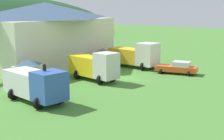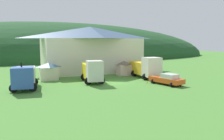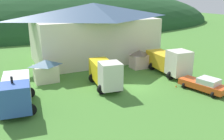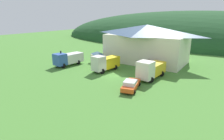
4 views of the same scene
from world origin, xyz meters
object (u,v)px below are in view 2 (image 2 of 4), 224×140
(play_shed_cream, at_px, (49,71))
(play_shed_pink, at_px, (124,68))
(service_pickup_orange, at_px, (167,79))
(depot_building, at_px, (90,49))
(flatbed_truck_yellow, at_px, (92,71))
(box_truck_blue, at_px, (24,76))
(traffic_cone_near_pickup, at_px, (147,83))
(traffic_light_west, at_px, (22,73))
(heavy_rig_striped, at_px, (146,67))

(play_shed_cream, distance_m, play_shed_pink, 13.73)
(service_pickup_orange, bearing_deg, depot_building, -176.48)
(play_shed_pink, relative_size, flatbed_truck_yellow, 0.39)
(box_truck_blue, relative_size, traffic_cone_near_pickup, 13.79)
(depot_building, distance_m, flatbed_truck_yellow, 13.43)
(traffic_light_west, bearing_deg, play_shed_pink, 23.60)
(play_shed_cream, bearing_deg, service_pickup_orange, -35.71)
(flatbed_truck_yellow, height_order, traffic_cone_near_pickup, flatbed_truck_yellow)
(play_shed_pink, height_order, traffic_light_west, traffic_light_west)
(heavy_rig_striped, distance_m, traffic_light_west, 20.61)
(service_pickup_orange, distance_m, traffic_cone_near_pickup, 3.19)
(play_shed_cream, distance_m, flatbed_truck_yellow, 7.77)
(play_shed_pink, bearing_deg, heavy_rig_striped, -63.33)
(box_truck_blue, relative_size, traffic_light_west, 1.97)
(traffic_cone_near_pickup, bearing_deg, service_pickup_orange, -50.57)
(box_truck_blue, distance_m, flatbed_truck_yellow, 10.04)
(flatbed_truck_yellow, relative_size, traffic_light_west, 1.86)
(traffic_cone_near_pickup, bearing_deg, heavy_rig_striped, 61.47)
(play_shed_cream, height_order, flatbed_truck_yellow, flatbed_truck_yellow)
(play_shed_cream, height_order, play_shed_pink, play_shed_cream)
(depot_building, relative_size, traffic_cone_near_pickup, 38.56)
(play_shed_cream, distance_m, service_pickup_orange, 19.05)
(depot_building, bearing_deg, play_shed_pink, -61.27)
(flatbed_truck_yellow, xyz_separation_m, traffic_cone_near_pickup, (7.59, -3.72, -1.82))
(play_shed_cream, bearing_deg, flatbed_truck_yellow, -40.34)
(flatbed_truck_yellow, height_order, heavy_rig_striped, heavy_rig_striped)
(box_truck_blue, height_order, service_pickup_orange, box_truck_blue)
(service_pickup_orange, relative_size, traffic_light_west, 1.50)
(depot_building, distance_m, heavy_rig_striped, 13.75)
(box_truck_blue, distance_m, heavy_rig_striped, 20.05)
(service_pickup_orange, bearing_deg, box_truck_blue, -117.87)
(play_shed_cream, xyz_separation_m, play_shed_pink, (13.73, 0.01, -0.07))
(flatbed_truck_yellow, bearing_deg, heavy_rig_striped, 101.64)
(box_truck_blue, bearing_deg, heavy_rig_striped, 102.58)
(flatbed_truck_yellow, bearing_deg, play_shed_cream, -122.71)
(traffic_light_west, bearing_deg, heavy_rig_striped, 10.00)
(depot_building, xyz_separation_m, box_truck_blue, (-13.65, -13.80, -3.09))
(depot_building, distance_m, service_pickup_orange, 19.95)
(play_shed_pink, relative_size, box_truck_blue, 0.37)
(play_shed_cream, distance_m, box_truck_blue, 7.46)
(play_shed_pink, distance_m, flatbed_truck_yellow, 9.31)
(play_shed_cream, relative_size, box_truck_blue, 0.42)
(box_truck_blue, relative_size, service_pickup_orange, 1.31)
(play_shed_pink, bearing_deg, depot_building, 118.73)
(heavy_rig_striped, bearing_deg, play_shed_cream, -101.28)
(service_pickup_orange, bearing_deg, traffic_cone_near_pickup, -154.48)
(heavy_rig_striped, bearing_deg, flatbed_truck_yellow, -82.07)
(service_pickup_orange, height_order, traffic_cone_near_pickup, service_pickup_orange)
(heavy_rig_striped, distance_m, service_pickup_orange, 6.88)
(play_shed_pink, distance_m, service_pickup_orange, 11.28)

